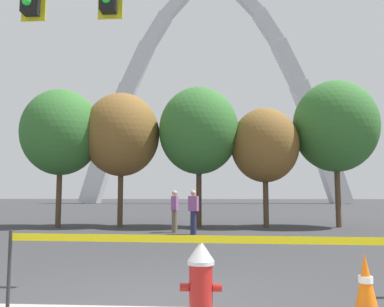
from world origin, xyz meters
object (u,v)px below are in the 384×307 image
at_px(monument_arch, 212,102).
at_px(pedestrian_walking_left, 193,212).
at_px(traffic_cone_by_hydrant, 366,284).
at_px(pedestrian_standing_center, 175,211).
at_px(fire_hydrant, 201,283).

xyz_separation_m(monument_arch, pedestrian_walking_left, (-0.02, -50.04, -15.62)).
xyz_separation_m(traffic_cone_by_hydrant, pedestrian_standing_center, (-3.44, 10.21, 0.46)).
relative_size(traffic_cone_by_hydrant, monument_arch, 0.02).
distance_m(fire_hydrant, pedestrian_walking_left, 10.13).
relative_size(fire_hydrant, monument_arch, 0.02).
relative_size(traffic_cone_by_hydrant, pedestrian_standing_center, 0.46).
bearing_deg(fire_hydrant, pedestrian_standing_center, 97.73).
distance_m(fire_hydrant, monument_arch, 62.23).
height_order(fire_hydrant, pedestrian_walking_left, pedestrian_walking_left).
distance_m(traffic_cone_by_hydrant, monument_arch, 61.75).
bearing_deg(traffic_cone_by_hydrant, pedestrian_walking_left, 105.71).
relative_size(fire_hydrant, traffic_cone_by_hydrant, 1.36).
height_order(pedestrian_walking_left, pedestrian_standing_center, same).
relative_size(fire_hydrant, pedestrian_walking_left, 0.62).
height_order(fire_hydrant, traffic_cone_by_hydrant, fire_hydrant).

